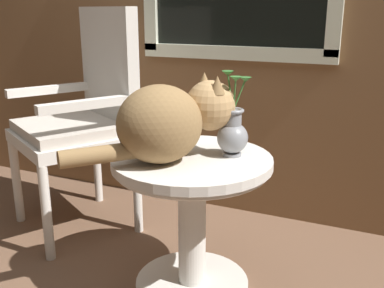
% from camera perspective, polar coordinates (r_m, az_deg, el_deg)
% --- Properties ---
extents(wicker_side_table, '(0.61, 0.61, 0.56)m').
position_cam_1_polar(wicker_side_table, '(1.76, 0.00, -6.91)').
color(wicker_side_table, silver).
rests_on(wicker_side_table, ground_plane).
extents(wicker_chair, '(0.70, 0.69, 1.10)m').
position_cam_1_polar(wicker_chair, '(2.32, -13.27, 3.98)').
color(wicker_chair, silver).
rests_on(wicker_chair, ground_plane).
extents(cat, '(0.48, 0.54, 0.31)m').
position_cam_1_polar(cat, '(1.62, -3.01, 2.97)').
color(cat, olive).
rests_on(cat, wicker_side_table).
extents(pewter_vase_with_ivy, '(0.12, 0.12, 0.32)m').
position_cam_1_polar(pewter_vase_with_ivy, '(1.69, 5.15, 1.56)').
color(pewter_vase_with_ivy, gray).
rests_on(pewter_vase_with_ivy, wicker_side_table).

